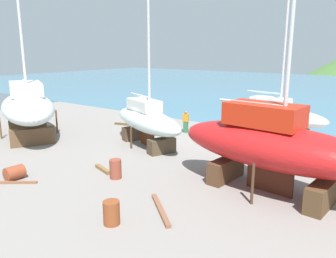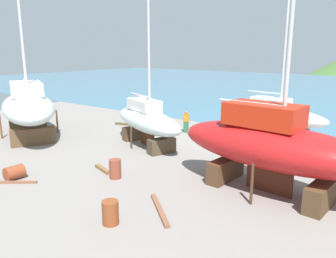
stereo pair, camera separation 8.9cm
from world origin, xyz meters
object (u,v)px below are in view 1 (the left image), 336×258
barrel_by_slipway (15,173)px  sailboat_mid_port (274,116)px  sailboat_small_center (147,120)px  sailboat_far_slipway (28,106)px  barrel_rust_far (155,125)px  barrel_tipped_center (116,169)px  barrel_rust_mid (111,213)px  worker (186,121)px  sailboat_large_starboard (271,145)px

barrel_by_slipway → sailboat_mid_port: bearing=60.7°
sailboat_small_center → sailboat_far_slipway: bearing=-138.2°
barrel_rust_far → barrel_by_slipway: 12.63m
sailboat_far_slipway → barrel_rust_far: bearing=79.6°
sailboat_small_center → barrel_tipped_center: size_ratio=14.11×
barrel_rust_mid → worker: bearing=113.2°
sailboat_small_center → barrel_rust_far: size_ratio=17.48×
barrel_by_slipway → barrel_tipped_center: bearing=38.9°
barrel_rust_far → barrel_by_slipway: barrel_by_slipway is taller
sailboat_small_center → barrel_by_slipway: (-1.30, -8.27, -1.39)m
sailboat_mid_port → worker: 6.49m
sailboat_large_starboard → barrel_rust_mid: bearing=-114.8°
sailboat_small_center → barrel_rust_far: (-2.81, 4.27, -1.46)m
sailboat_mid_port → barrel_rust_mid: sailboat_mid_port is taller
worker → barrel_tipped_center: 10.06m
sailboat_small_center → barrel_by_slipway: 8.48m
worker → sailboat_mid_port: bearing=92.3°
sailboat_small_center → barrel_by_slipway: size_ratio=15.56×
worker → barrel_rust_far: (-2.81, -0.23, -0.60)m
sailboat_far_slipway → barrel_rust_mid: bearing=6.5°
sailboat_far_slipway → barrel_by_slipway: size_ratio=19.57×
sailboat_large_starboard → barrel_tipped_center: sailboat_large_starboard is taller
worker → barrel_tipped_center: size_ratio=1.77×
sailboat_large_starboard → barrel_rust_far: bearing=155.2°
barrel_tipped_center → sailboat_large_starboard: bearing=23.8°
sailboat_small_center → barrel_rust_mid: size_ratio=15.29×
barrel_by_slipway → barrel_tipped_center: (3.76, 3.03, 0.13)m
sailboat_small_center → sailboat_far_slipway: 9.07m
sailboat_far_slipway → barrel_tipped_center: bearing=16.3°
barrel_by_slipway → sailboat_small_center: bearing=81.1°
sailboat_large_starboard → barrel_rust_mid: 7.19m
sailboat_far_slipway → barrel_by_slipway: (7.22, -5.19, -1.85)m
barrel_rust_mid → barrel_by_slipway: barrel_rust_mid is taller
sailboat_small_center → barrel_rust_mid: 10.19m
sailboat_small_center → barrel_tipped_center: sailboat_small_center is taller
worker → sailboat_large_starboard: bearing=47.3°
sailboat_small_center → sailboat_large_starboard: 9.29m
sailboat_small_center → sailboat_large_starboard: (8.97, -2.38, 0.41)m
sailboat_small_center → barrel_rust_mid: (5.54, -8.46, -1.29)m
sailboat_far_slipway → sailboat_mid_port: sailboat_far_slipway is taller
sailboat_far_slipway → barrel_by_slipway: bearing=-8.3°
sailboat_large_starboard → barrel_tipped_center: 7.30m
sailboat_mid_port → barrel_tipped_center: sailboat_mid_port is taller
sailboat_mid_port → barrel_rust_far: size_ratio=15.58×
sailboat_mid_port → barrel_by_slipway: size_ratio=13.87×
barrel_rust_mid → barrel_by_slipway: size_ratio=1.02×
sailboat_large_starboard → sailboat_far_slipway: sailboat_far_slipway is taller
barrel_by_slipway → barrel_tipped_center: 4.83m
barrel_rust_far → sailboat_large_starboard: bearing=-29.4°
barrel_rust_far → barrel_tipped_center: 10.88m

